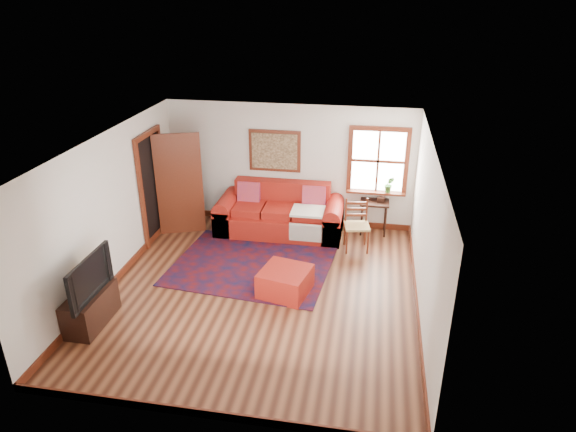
% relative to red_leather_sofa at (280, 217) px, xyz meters
% --- Properties ---
extents(ground, '(5.50, 5.50, 0.00)m').
position_rel_red_leather_sofa_xyz_m(ground, '(0.11, -2.27, -0.32)').
color(ground, '#421E11').
rests_on(ground, ground).
extents(room_envelope, '(5.04, 5.54, 2.52)m').
position_rel_red_leather_sofa_xyz_m(room_envelope, '(0.11, -2.25, 1.33)').
color(room_envelope, silver).
rests_on(room_envelope, ground).
extents(window, '(1.18, 0.20, 1.38)m').
position_rel_red_leather_sofa_xyz_m(window, '(1.89, 0.44, 0.99)').
color(window, white).
rests_on(window, ground).
extents(doorway, '(0.89, 1.08, 2.14)m').
position_rel_red_leather_sofa_xyz_m(doorway, '(-2.10, -0.48, 0.74)').
color(doorway, black).
rests_on(doorway, ground).
extents(framed_artwork, '(1.05, 0.07, 0.85)m').
position_rel_red_leather_sofa_xyz_m(framed_artwork, '(-0.19, 0.45, 1.23)').
color(framed_artwork, '#602514').
rests_on(framed_artwork, ground).
extents(persian_rug, '(2.93, 2.44, 0.02)m').
position_rel_red_leather_sofa_xyz_m(persian_rug, '(-0.24, -1.47, -0.31)').
color(persian_rug, '#4F0B0D').
rests_on(persian_rug, ground).
extents(red_leather_sofa, '(2.50, 1.03, 0.98)m').
position_rel_red_leather_sofa_xyz_m(red_leather_sofa, '(0.00, 0.00, 0.00)').
color(red_leather_sofa, '#A01D14').
rests_on(red_leather_sofa, ground).
extents(red_ottoman, '(0.89, 0.89, 0.42)m').
position_rel_red_leather_sofa_xyz_m(red_ottoman, '(0.51, -2.24, -0.11)').
color(red_ottoman, '#A01D14').
rests_on(red_ottoman, ground).
extents(side_table, '(0.56, 0.42, 0.68)m').
position_rel_red_leather_sofa_xyz_m(side_table, '(1.85, 0.26, 0.23)').
color(side_table, black).
rests_on(side_table, ground).
extents(ladder_back_chair, '(0.52, 0.50, 0.97)m').
position_rel_red_leather_sofa_xyz_m(ladder_back_chair, '(1.54, -0.46, 0.20)').
color(ladder_back_chair, tan).
rests_on(ladder_back_chair, ground).
extents(media_cabinet, '(0.43, 0.95, 0.52)m').
position_rel_red_leather_sofa_xyz_m(media_cabinet, '(-2.16, -3.54, -0.06)').
color(media_cabinet, black).
rests_on(media_cabinet, ground).
extents(television, '(0.14, 1.09, 0.63)m').
position_rel_red_leather_sofa_xyz_m(television, '(-2.14, -3.60, 0.51)').
color(television, black).
rests_on(television, media_cabinet).
extents(candle_hurricane, '(0.12, 0.12, 0.18)m').
position_rel_red_leather_sofa_xyz_m(candle_hurricane, '(-2.11, -3.11, 0.28)').
color(candle_hurricane, silver).
rests_on(candle_hurricane, media_cabinet).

